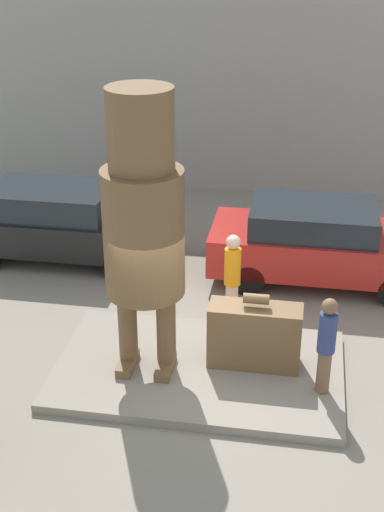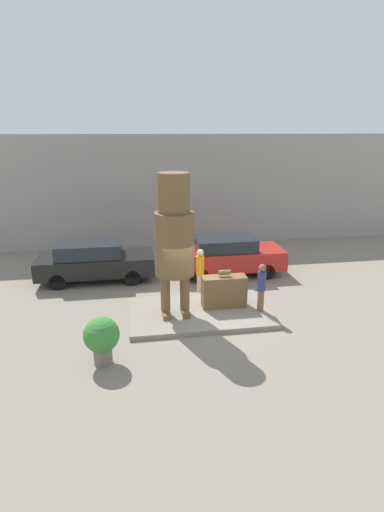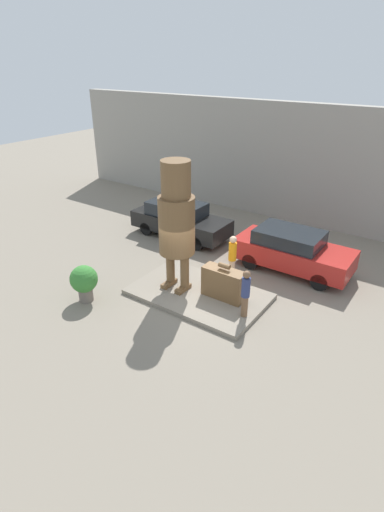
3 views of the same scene
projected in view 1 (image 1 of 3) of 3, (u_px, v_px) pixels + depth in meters
ground_plane at (199, 374)px, 11.58m from camera, size 60.00×60.00×0.00m
pedestal at (199, 370)px, 11.55m from camera, size 4.62×2.87×0.15m
building_backdrop at (254, 83)px, 18.12m from camera, size 28.00×0.60×5.64m
statue_figure at (143, 215)px, 10.38m from camera, size 1.22×1.22×4.50m
giant_suitcase at (255, 335)px, 11.34m from camera, size 1.47×0.54×1.28m
tourist at (326, 342)px, 10.53m from camera, size 0.27×0.27×1.61m
parked_car_black at (60, 222)px, 15.10m from camera, size 4.57×1.77×1.60m
parked_car_red at (320, 242)px, 14.15m from camera, size 4.44×1.85×1.62m
worker_hivis at (232, 275)px, 12.64m from camera, size 0.29×0.29×1.73m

